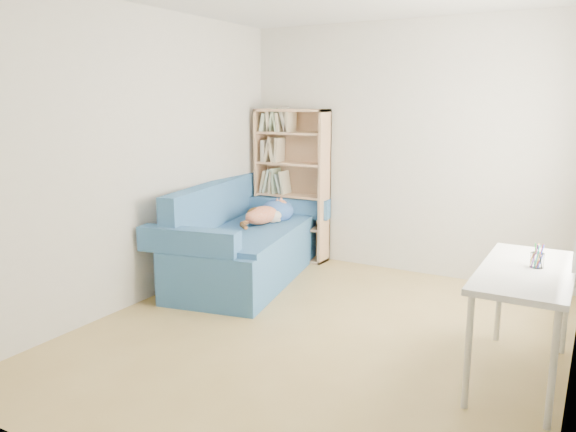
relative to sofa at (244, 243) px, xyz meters
The scene contains 6 objects.
ground 1.65m from the sofa, 35.49° to the right, with size 4.00×4.00×0.00m, color #A08348.
room_shell 2.10m from the sofa, 32.57° to the right, with size 3.54×4.04×2.62m.
sofa is the anchor object (origin of this frame).
bookshelf 1.01m from the sofa, 86.57° to the left, with size 0.85×0.27×1.71m.
desk 2.92m from the sofa, 17.82° to the right, with size 0.55×1.21×0.75m.
pen_cup 2.96m from the sofa, 16.44° to the right, with size 0.08×0.08×0.16m.
Camera 1 is at (1.80, -3.68, 1.80)m, focal length 35.00 mm.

